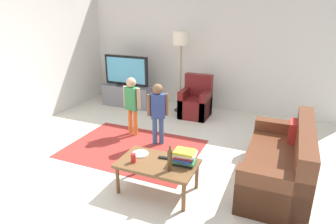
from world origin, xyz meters
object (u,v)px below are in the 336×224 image
object	(u,v)px
couch	(283,164)
coffee_table	(158,166)
child_center	(158,109)
book_stack	(184,157)
floor_lamp	(181,42)
tv	(126,71)
bottle	(170,160)
plate	(140,154)
soda_can	(133,158)
tv_remote	(165,158)
tv_stand	(128,96)
child_near_tv	(132,101)
armchair	(196,103)

from	to	relation	value
couch	coffee_table	distance (m)	1.69
child_center	book_stack	xyz separation A→B (m)	(0.90, -1.15, -0.14)
floor_lamp	coffee_table	distance (m)	3.36
tv	couch	xyz separation A→B (m)	(3.61, -2.05, -0.56)
coffee_table	tv	bearing A→B (deg)	126.66
coffee_table	bottle	bearing A→B (deg)	-28.61
floor_lamp	plate	size ratio (longest dim) A/B	8.09
book_stack	plate	bearing A→B (deg)	-179.69
couch	soda_can	bearing A→B (deg)	-152.14
couch	tv_remote	distance (m)	1.59
floor_lamp	child_center	bearing A→B (deg)	-81.62
soda_can	couch	bearing A→B (deg)	27.86
tv_stand	child_center	world-z (taller)	child_center
couch	child_near_tv	distance (m)	2.76
couch	coffee_table	bearing A→B (deg)	-151.30
tv_remote	soda_can	bearing A→B (deg)	-150.73
armchair	floor_lamp	size ratio (longest dim) A/B	0.51
bottle	soda_can	world-z (taller)	bottle
tv	bottle	xyz separation A→B (m)	(2.35, -2.98, -0.29)
child_center	book_stack	bearing A→B (deg)	-52.02
tv_stand	coffee_table	distance (m)	3.59
child_center	bottle	size ratio (longest dim) A/B	3.30
couch	plate	distance (m)	1.92
couch	floor_lamp	xyz separation A→B (m)	(-2.32, 2.22, 1.25)
tv	coffee_table	bearing A→B (deg)	-53.34
tv	tv_remote	size ratio (longest dim) A/B	6.47
floor_lamp	plate	distance (m)	3.18
child_near_tv	tv_remote	xyz separation A→B (m)	(1.23, -1.33, -0.23)
couch	tv_stand	bearing A→B (deg)	150.12
armchair	tv_remote	size ratio (longest dim) A/B	5.29
soda_can	coffee_table	bearing A→B (deg)	23.20
tv_stand	tv_remote	bearing A→B (deg)	-51.72
coffee_table	plate	xyz separation A→B (m)	(-0.30, 0.10, 0.06)
book_stack	bottle	bearing A→B (deg)	-114.93
tv_stand	couch	distance (m)	4.16
child_near_tv	bottle	world-z (taller)	child_near_tv
coffee_table	tv_remote	distance (m)	0.14
soda_can	tv_remote	bearing A→B (deg)	36.03
book_stack	tv_remote	bearing A→B (deg)	176.52
tv_stand	coffee_table	world-z (taller)	tv_stand
floor_lamp	child_center	distance (m)	2.01
tv_stand	armchair	distance (m)	1.73
tv_stand	couch	bearing A→B (deg)	-29.88
coffee_table	bottle	world-z (taller)	bottle
child_near_tv	floor_lamp	bearing A→B (deg)	77.71
bottle	plate	bearing A→B (deg)	157.06
tv_stand	child_near_tv	bearing A→B (deg)	-56.62
couch	tv	bearing A→B (deg)	150.37
book_stack	plate	size ratio (longest dim) A/B	1.38
child_near_tv	book_stack	distance (m)	2.02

